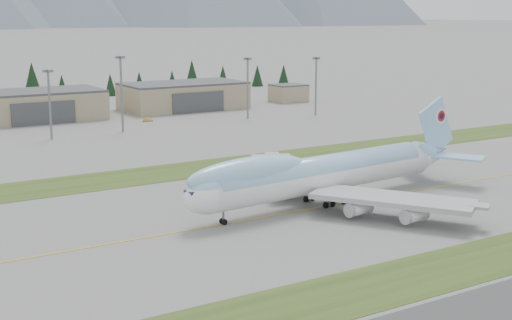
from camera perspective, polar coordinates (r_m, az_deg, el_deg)
ground at (r=141.49m, az=4.47°, el=-3.93°), size 7000.00×7000.00×0.00m
grass_strip_near at (r=114.49m, az=15.84°, el=-8.13°), size 400.00×14.00×0.08m
grass_strip_far at (r=178.71m, az=-4.04°, el=-0.63°), size 400.00×18.00×0.08m
taxiway_line_main at (r=141.49m, az=4.47°, el=-3.93°), size 400.00×0.40×0.02m
boeing_747_freighter at (r=144.00m, az=5.33°, el=-1.03°), size 73.94×63.53×19.45m
hangar_center at (r=269.95m, az=-17.38°, el=4.18°), size 48.00×26.60×10.80m
hangar_right at (r=290.43m, az=-5.82°, el=5.14°), size 48.00×26.60×10.80m
control_shed at (r=313.91m, az=2.61°, el=5.38°), size 14.00×12.00×7.60m
floodlight_masts at (r=236.68m, az=-10.16°, el=6.06°), size 172.54×10.06×24.60m
service_vehicle_b at (r=258.90m, az=-8.64°, el=3.08°), size 3.90×2.44×1.21m
service_vehicle_c at (r=289.99m, az=-2.00°, el=4.11°), size 2.00×4.08×1.14m
conifer_belt at (r=331.40m, az=-19.21°, el=5.62°), size 274.41×15.96×16.95m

